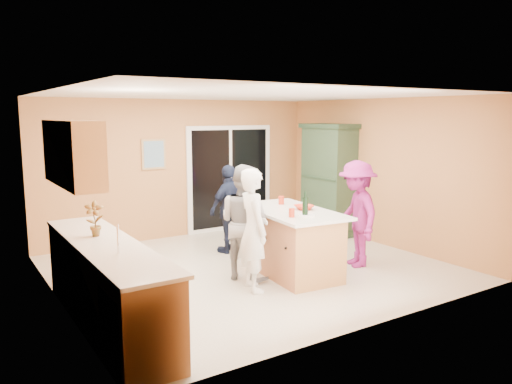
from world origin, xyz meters
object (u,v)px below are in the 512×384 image
woman_white (253,230)px  woman_grey (244,222)px  kitchen_island (291,244)px  woman_navy (230,209)px  woman_magenta (357,214)px  green_hutch (329,181)px

woman_white → woman_grey: (0.15, 0.47, 0.00)m
kitchen_island → woman_navy: (-0.17, 1.48, 0.30)m
kitchen_island → woman_grey: bearing=171.6°
woman_white → woman_magenta: bearing=-75.7°
kitchen_island → woman_navy: 1.52m
woman_white → woman_grey: 0.49m
woman_white → woman_magenta: same height
kitchen_island → woman_magenta: size_ratio=1.16×
woman_grey → woman_magenta: size_ratio=1.00×
woman_grey → woman_magenta: (1.77, -0.41, -0.00)m
green_hutch → woman_grey: (-2.82, -1.46, -0.23)m
woman_navy → green_hutch: bearing=169.2°
woman_navy → woman_magenta: size_ratio=0.91×
woman_navy → woman_grey: bearing=53.8°
woman_navy → woman_magenta: 2.13m
woman_magenta → kitchen_island: bearing=-82.7°
green_hutch → kitchen_island: bearing=-142.5°
woman_navy → woman_white: bearing=54.9°
kitchen_island → woman_navy: bearing=101.8°
woman_white → woman_magenta: 1.91m
green_hutch → woman_grey: size_ratio=1.31×
green_hutch → woman_white: (-2.97, -1.93, -0.23)m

